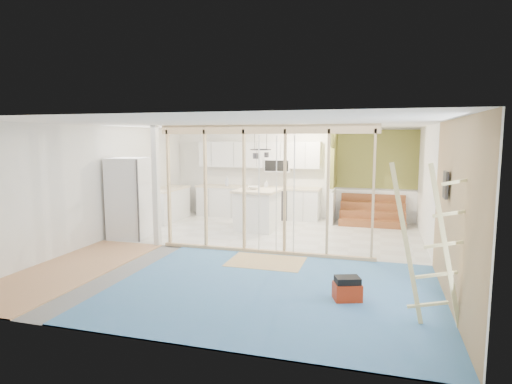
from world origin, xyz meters
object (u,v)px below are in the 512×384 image
(ladder, at_px, (431,245))
(toolbox, at_px, (347,290))
(island, at_px, (258,210))
(fridge, at_px, (129,198))

(ladder, bearing_deg, toolbox, 148.46)
(ladder, bearing_deg, island, 123.92)
(fridge, xyz_separation_m, toolbox, (5.17, -2.57, -0.77))
(island, distance_m, toolbox, 4.92)
(fridge, distance_m, ladder, 6.93)
(island, distance_m, ladder, 5.96)
(toolbox, bearing_deg, fridge, 133.96)
(island, bearing_deg, toolbox, -54.15)
(island, xyz_separation_m, ladder, (3.55, -4.75, 0.52))
(island, height_order, ladder, ladder)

